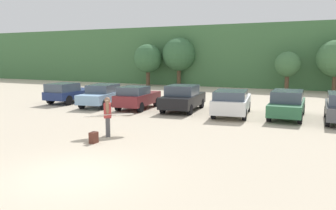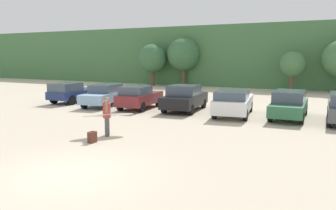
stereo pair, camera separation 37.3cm
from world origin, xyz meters
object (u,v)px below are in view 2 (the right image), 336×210
at_px(parked_car_sky_blue, 105,94).
at_px(parked_car_maroon, 139,97).
at_px(parked_car_navy, 73,92).
at_px(surfboard_white, 108,115).
at_px(person_adult, 107,114).
at_px(parked_car_black, 185,98).
at_px(backpack_dropped, 92,137).
at_px(parked_car_white, 233,102).
at_px(parked_car_forest_green, 289,104).

relative_size(parked_car_sky_blue, parked_car_maroon, 1.17).
relative_size(parked_car_navy, surfboard_white, 2.15).
distance_m(parked_car_maroon, person_adult, 7.77).
distance_m(parked_car_black, backpack_dropped, 9.19).
height_order(parked_car_navy, parked_car_white, parked_car_white).
height_order(parked_car_white, parked_car_forest_green, parked_car_forest_green).
distance_m(parked_car_navy, parked_car_white, 12.46).
xyz_separation_m(parked_car_sky_blue, backpack_dropped, (5.88, -8.69, -0.58)).
relative_size(parked_car_sky_blue, parked_car_black, 1.05).
xyz_separation_m(parked_car_navy, parked_car_sky_blue, (3.25, -0.33, 0.01)).
height_order(parked_car_sky_blue, parked_car_forest_green, parked_car_forest_green).
bearing_deg(person_adult, parked_car_forest_green, -163.03).
bearing_deg(person_adult, parked_car_white, -149.05).
xyz_separation_m(parked_car_white, person_adult, (-3.53, -7.49, 0.16)).
bearing_deg(parked_car_sky_blue, parked_car_navy, 73.47).
bearing_deg(parked_car_black, parked_car_sky_blue, 88.58).
relative_size(parked_car_navy, parked_car_white, 0.89).
xyz_separation_m(parked_car_sky_blue, surfboard_white, (5.69, -7.34, 0.10)).
relative_size(parked_car_white, backpack_dropped, 11.16).
distance_m(parked_car_forest_green, person_adult, 10.39).
distance_m(parked_car_maroon, parked_car_white, 6.32).
distance_m(parked_car_maroon, backpack_dropped, 9.03).
bearing_deg(parked_car_forest_green, backpack_dropped, 143.87).
height_order(parked_car_black, parked_car_forest_green, parked_car_black).
distance_m(parked_car_navy, surfboard_white, 11.78).
bearing_deg(person_adult, parked_car_navy, -74.79).
height_order(parked_car_navy, parked_car_forest_green, parked_car_forest_green).
relative_size(parked_car_sky_blue, parked_car_white, 0.96).
relative_size(parked_car_forest_green, backpack_dropped, 10.71).
bearing_deg(parked_car_forest_green, person_adult, 139.05).
height_order(parked_car_forest_green, surfboard_white, parked_car_forest_green).
height_order(parked_car_navy, surfboard_white, parked_car_navy).
bearing_deg(parked_car_white, parked_car_black, 74.23).
xyz_separation_m(parked_car_maroon, parked_car_forest_green, (9.35, 0.80, 0.02)).
bearing_deg(parked_car_maroon, parked_car_white, -93.20).
distance_m(parked_car_navy, parked_car_maroon, 6.16).
xyz_separation_m(parked_car_navy, parked_car_forest_green, (15.50, 0.29, 0.02)).
relative_size(parked_car_forest_green, surfboard_white, 2.32).
height_order(parked_car_sky_blue, parked_car_maroon, parked_car_maroon).
height_order(parked_car_maroon, backpack_dropped, parked_car_maroon).
bearing_deg(parked_car_navy, parked_car_black, -90.23).
distance_m(parked_car_navy, parked_car_sky_blue, 3.26).
xyz_separation_m(parked_car_white, parked_car_forest_green, (3.04, 0.56, -0.00)).
bearing_deg(parked_car_forest_green, parked_car_sky_blue, 91.15).
bearing_deg(parked_car_forest_green, parked_car_navy, 89.33).
relative_size(parked_car_navy, parked_car_black, 0.96).
bearing_deg(surfboard_white, parked_car_maroon, -114.77).
bearing_deg(backpack_dropped, person_adult, 98.64).
xyz_separation_m(parked_car_black, parked_car_white, (3.31, -0.42, -0.02)).
xyz_separation_m(parked_car_sky_blue, parked_car_white, (9.21, 0.06, 0.01)).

